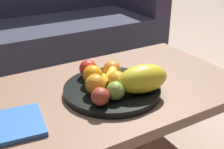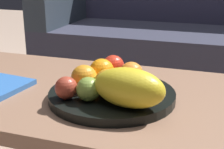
{
  "view_description": "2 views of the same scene",
  "coord_description": "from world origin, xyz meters",
  "views": [
    {
      "loc": [
        -0.43,
        -0.86,
        0.92
      ],
      "look_at": [
        0.05,
        -0.04,
        0.47
      ],
      "focal_mm": 46.19,
      "sensor_mm": 36.0,
      "label": 1
    },
    {
      "loc": [
        0.34,
        -0.88,
        0.76
      ],
      "look_at": [
        0.05,
        -0.04,
        0.47
      ],
      "focal_mm": 53.07,
      "sensor_mm": 36.0,
      "label": 2
    }
  ],
  "objects": [
    {
      "name": "banana_bunch",
      "position": [
        0.06,
        -0.01,
        0.44
      ],
      "size": [
        0.16,
        0.15,
        0.06
      ],
      "color": "gold",
      "rests_on": "fruit_bowl"
    },
    {
      "name": "melon_large_front",
      "position": [
        0.13,
        -0.13,
        0.47
      ],
      "size": [
        0.2,
        0.12,
        0.1
      ],
      "primitive_type": "ellipsoid",
      "rotation": [
        0.0,
        0.0,
        -0.12
      ],
      "color": "yellow",
      "rests_on": "fruit_bowl"
    },
    {
      "name": "orange_back",
      "position": [
        0.05,
        -0.07,
        0.45
      ],
      "size": [
        0.07,
        0.07,
        0.07
      ],
      "primitive_type": "sphere",
      "color": "orange",
      "rests_on": "fruit_bowl"
    },
    {
      "name": "apple_right",
      "position": [
        0.01,
        0.08,
        0.45
      ],
      "size": [
        0.07,
        0.07,
        0.07
      ],
      "primitive_type": "sphere",
      "color": "red",
      "rests_on": "fruit_bowl"
    },
    {
      "name": "orange_left",
      "position": [
        -0.0,
        0.01,
        0.45
      ],
      "size": [
        0.08,
        0.08,
        0.08
      ],
      "primitive_type": "sphere",
      "color": "orange",
      "rests_on": "fruit_bowl"
    },
    {
      "name": "apple_front",
      "position": [
        -0.05,
        -0.13,
        0.45
      ],
      "size": [
        0.06,
        0.06,
        0.06
      ],
      "primitive_type": "sphere",
      "color": "#A93C29",
      "rests_on": "fruit_bowl"
    },
    {
      "name": "orange_front",
      "position": [
        0.09,
        0.03,
        0.45
      ],
      "size": [
        0.07,
        0.07,
        0.07
      ],
      "primitive_type": "sphere",
      "color": "orange",
      "rests_on": "fruit_bowl"
    },
    {
      "name": "couch",
      "position": [
        0.13,
        1.11,
        0.3
      ],
      "size": [
        1.7,
        0.7,
        0.9
      ],
      "color": "#333446",
      "rests_on": "ground_plane"
    },
    {
      "name": "orange_right",
      "position": [
        -0.03,
        -0.06,
        0.45
      ],
      "size": [
        0.08,
        0.08,
        0.08
      ],
      "primitive_type": "sphere",
      "color": "orange",
      "rests_on": "fruit_bowl"
    },
    {
      "name": "coffee_table",
      "position": [
        0.0,
        0.0,
        0.35
      ],
      "size": [
        1.18,
        0.62,
        0.39
      ],
      "color": "#8C654E",
      "rests_on": "ground_plane"
    },
    {
      "name": "apple_left",
      "position": [
        0.01,
        -0.13,
        0.45
      ],
      "size": [
        0.07,
        0.07,
        0.07
      ],
      "primitive_type": "sphere",
      "color": "olive",
      "rests_on": "fruit_bowl"
    },
    {
      "name": "fruit_bowl",
      "position": [
        0.05,
        -0.04,
        0.4
      ],
      "size": [
        0.36,
        0.36,
        0.03
      ],
      "primitive_type": "cylinder",
      "color": "black",
      "rests_on": "coffee_table"
    }
  ]
}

